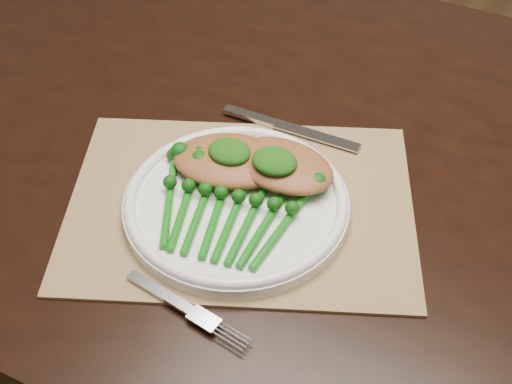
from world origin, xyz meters
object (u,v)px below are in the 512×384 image
at_px(placemat, 241,205).
at_px(dinner_plate, 236,203).
at_px(broccolini_bundle, 225,213).
at_px(dining_table, 310,316).
at_px(chicken_fillet_left, 231,160).

distance_m(placemat, dinner_plate, 0.02).
bearing_deg(placemat, dinner_plate, -111.80).
bearing_deg(broccolini_bundle, placemat, 81.04).
bearing_deg(broccolini_bundle, dining_table, 63.62).
distance_m(dining_table, dinner_plate, 0.42).
height_order(dining_table, broccolini_bundle, broccolini_bundle).
relative_size(placemat, chicken_fillet_left, 2.91).
bearing_deg(placemat, broccolini_bundle, -112.25).
distance_m(dinner_plate, chicken_fillet_left, 0.06).
distance_m(dining_table, chicken_fillet_left, 0.43).
bearing_deg(placemat, dining_table, 45.68).
height_order(placemat, chicken_fillet_left, chicken_fillet_left).
height_order(placemat, broccolini_bundle, broccolini_bundle).
xyz_separation_m(chicken_fillet_left, broccolini_bundle, (0.03, -0.07, -0.01)).
bearing_deg(chicken_fillet_left, broccolini_bundle, -85.33).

